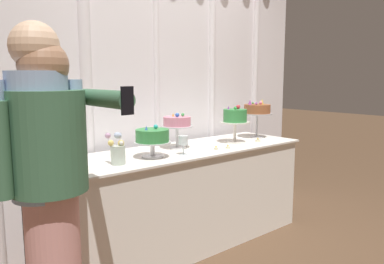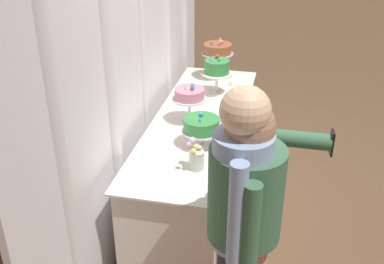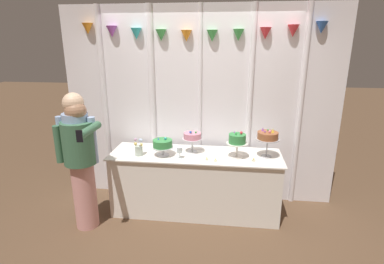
% 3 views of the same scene
% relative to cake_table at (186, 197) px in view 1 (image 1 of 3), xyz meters
% --- Properties ---
extents(ground_plane, '(24.00, 24.00, 0.00)m').
position_rel_cake_table_xyz_m(ground_plane, '(0.00, -0.10, -0.40)').
color(ground_plane, brown).
extents(draped_curtain, '(3.67, 0.15, 2.61)m').
position_rel_cake_table_xyz_m(draped_curtain, '(-0.03, 0.44, 0.96)').
color(draped_curtain, white).
rests_on(draped_curtain, ground_plane).
extents(cake_table, '(2.14, 0.66, 0.80)m').
position_rel_cake_table_xyz_m(cake_table, '(0.00, 0.00, 0.00)').
color(cake_table, white).
rests_on(cake_table, ground_plane).
extents(cake_display_leftmost, '(0.26, 0.26, 0.23)m').
position_rel_cake_table_xyz_m(cake_display_leftmost, '(-0.39, -0.10, 0.54)').
color(cake_display_leftmost, silver).
rests_on(cake_display_leftmost, cake_table).
extents(cake_display_midleft, '(0.25, 0.25, 0.29)m').
position_rel_cake_table_xyz_m(cake_display_midleft, '(-0.05, 0.06, 0.60)').
color(cake_display_midleft, silver).
rests_on(cake_display_midleft, cake_table).
extents(cake_display_midright, '(0.26, 0.26, 0.33)m').
position_rel_cake_table_xyz_m(cake_display_midright, '(0.51, -0.05, 0.62)').
color(cake_display_midright, silver).
rests_on(cake_display_midright, cake_table).
extents(cake_display_rightmost, '(0.28, 0.28, 0.36)m').
position_rel_cake_table_xyz_m(cake_display_rightmost, '(0.87, 0.01, 0.66)').
color(cake_display_rightmost, '#B2B2B7').
rests_on(cake_display_rightmost, cake_table).
extents(wine_glass, '(0.07, 0.07, 0.14)m').
position_rel_cake_table_xyz_m(wine_glass, '(-0.17, -0.17, 0.50)').
color(wine_glass, silver).
rests_on(wine_glass, cake_table).
extents(flower_vase, '(0.12, 0.11, 0.21)m').
position_rel_cake_table_xyz_m(flower_vase, '(-0.69, -0.13, 0.49)').
color(flower_vase, '#B2C1B2').
rests_on(flower_vase, cake_table).
extents(tealight_far_left, '(0.04, 0.04, 0.03)m').
position_rel_cake_table_xyz_m(tealight_far_left, '(0.16, -0.18, 0.41)').
color(tealight_far_left, beige).
rests_on(tealight_far_left, cake_table).
extents(tealight_near_left, '(0.04, 0.04, 0.03)m').
position_rel_cake_table_xyz_m(tealight_near_left, '(0.26, -0.21, 0.41)').
color(tealight_near_left, beige).
rests_on(tealight_near_left, cake_table).
extents(tealight_near_right, '(0.05, 0.05, 0.03)m').
position_rel_cake_table_xyz_m(tealight_near_right, '(0.71, -0.14, 0.41)').
color(tealight_near_right, beige).
rests_on(tealight_near_right, cake_table).
extents(guest_man_dark_suit, '(0.45, 0.29, 1.63)m').
position_rel_cake_table_xyz_m(guest_man_dark_suit, '(-1.29, -0.47, 0.52)').
color(guest_man_dark_suit, '#282D38').
rests_on(guest_man_dark_suit, ground_plane).
extents(guest_girl_blue_dress, '(0.52, 0.61, 1.54)m').
position_rel_cake_table_xyz_m(guest_girl_blue_dress, '(-1.26, -0.50, 0.44)').
color(guest_girl_blue_dress, '#D6938E').
rests_on(guest_girl_blue_dress, ground_plane).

